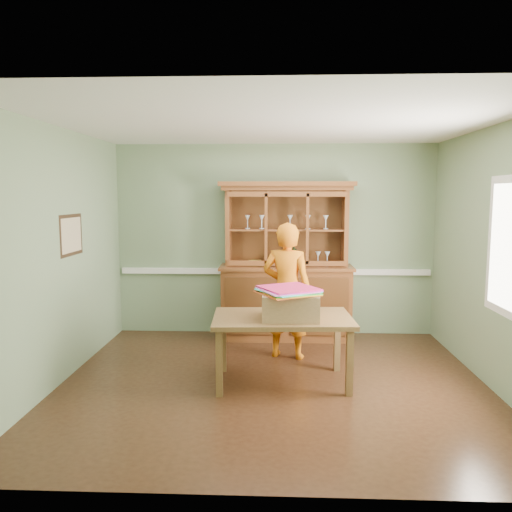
{
  "coord_description": "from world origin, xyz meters",
  "views": [
    {
      "loc": [
        0.03,
        -5.09,
        1.99
      ],
      "look_at": [
        -0.2,
        0.4,
        1.32
      ],
      "focal_mm": 35.0,
      "sensor_mm": 36.0,
      "label": 1
    }
  ],
  "objects_px": {
    "china_hutch": "(286,284)",
    "person": "(287,291)",
    "dining_table": "(282,324)",
    "cardboard_box": "(290,306)"
  },
  "relations": [
    {
      "from": "person",
      "to": "china_hutch",
      "type": "bearing_deg",
      "value": -74.96
    },
    {
      "from": "dining_table",
      "to": "cardboard_box",
      "type": "bearing_deg",
      "value": -53.34
    },
    {
      "from": "china_hutch",
      "to": "person",
      "type": "distance_m",
      "value": 0.86
    },
    {
      "from": "dining_table",
      "to": "cardboard_box",
      "type": "relative_size",
      "value": 2.6
    },
    {
      "from": "china_hutch",
      "to": "dining_table",
      "type": "height_order",
      "value": "china_hutch"
    },
    {
      "from": "china_hutch",
      "to": "dining_table",
      "type": "bearing_deg",
      "value": -92.24
    },
    {
      "from": "dining_table",
      "to": "person",
      "type": "relative_size",
      "value": 0.9
    },
    {
      "from": "cardboard_box",
      "to": "dining_table",
      "type": "bearing_deg",
      "value": 129.66
    },
    {
      "from": "china_hutch",
      "to": "dining_table",
      "type": "distance_m",
      "value": 1.73
    },
    {
      "from": "china_hutch",
      "to": "person",
      "type": "xyz_separation_m",
      "value": [
        -0.0,
        -0.86,
        0.07
      ]
    }
  ]
}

